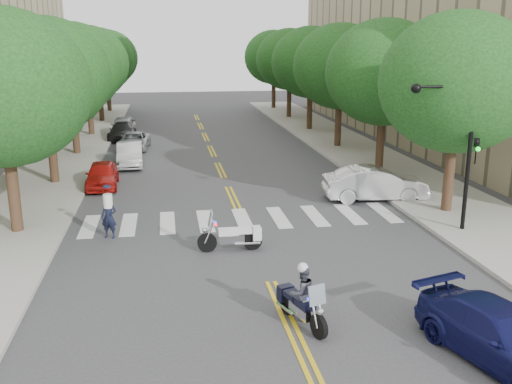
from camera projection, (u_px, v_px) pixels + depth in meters
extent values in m
plane|color=#38383A|center=(271.00, 282.00, 17.56)|extent=(140.00, 140.00, 0.00)
cube|color=#9E9991|center=(66.00, 154.00, 37.11)|extent=(5.00, 60.00, 0.15)
cube|color=#9E9991|center=(347.00, 146.00, 39.99)|extent=(5.00, 60.00, 0.15)
cylinder|color=#382316|center=(14.00, 192.00, 21.53)|extent=(0.44, 0.44, 3.32)
ellipsoid|color=#113E15|center=(2.00, 88.00, 20.54)|extent=(6.40, 6.40, 5.76)
cylinder|color=#382316|center=(53.00, 153.00, 29.17)|extent=(0.44, 0.44, 3.32)
ellipsoid|color=#113E15|center=(45.00, 75.00, 28.17)|extent=(6.40, 6.40, 5.76)
cylinder|color=#382316|center=(75.00, 130.00, 36.81)|extent=(0.44, 0.44, 3.32)
ellipsoid|color=#113E15|center=(70.00, 68.00, 35.81)|extent=(6.40, 6.40, 5.76)
cylinder|color=#382316|center=(90.00, 115.00, 44.45)|extent=(0.44, 0.44, 3.32)
ellipsoid|color=#113E15|center=(87.00, 63.00, 43.45)|extent=(6.40, 6.40, 5.76)
cylinder|color=#382316|center=(101.00, 104.00, 52.09)|extent=(0.44, 0.44, 3.32)
ellipsoid|color=#113E15|center=(98.00, 60.00, 51.09)|extent=(6.40, 6.40, 5.76)
cylinder|color=#382316|center=(109.00, 96.00, 59.73)|extent=(0.44, 0.44, 3.32)
ellipsoid|color=#113E15|center=(106.00, 58.00, 58.73)|extent=(6.40, 6.40, 5.76)
cylinder|color=#382316|center=(449.00, 176.00, 24.20)|extent=(0.44, 0.44, 3.32)
ellipsoid|color=#113E15|center=(457.00, 82.00, 23.21)|extent=(6.40, 6.40, 5.76)
cylinder|color=#382316|center=(380.00, 143.00, 31.84)|extent=(0.44, 0.44, 3.32)
ellipsoid|color=#113E15|center=(384.00, 72.00, 30.85)|extent=(6.40, 6.40, 5.76)
cylinder|color=#382316|center=(338.00, 124.00, 39.48)|extent=(0.44, 0.44, 3.32)
ellipsoid|color=#113E15|center=(340.00, 66.00, 38.48)|extent=(6.40, 6.40, 5.76)
cylinder|color=#382316|center=(310.00, 111.00, 47.12)|extent=(0.44, 0.44, 3.32)
ellipsoid|color=#113E15|center=(311.00, 62.00, 46.12)|extent=(6.40, 6.40, 5.76)
cylinder|color=#382316|center=(289.00, 101.00, 54.76)|extent=(0.44, 0.44, 3.32)
ellipsoid|color=#113E15|center=(290.00, 59.00, 53.76)|extent=(6.40, 6.40, 5.76)
cylinder|color=#382316|center=(274.00, 94.00, 62.40)|extent=(0.44, 0.44, 3.32)
ellipsoid|color=#113E15|center=(274.00, 57.00, 61.40)|extent=(6.40, 6.40, 5.76)
cylinder|color=black|center=(469.00, 156.00, 21.38)|extent=(0.16, 0.16, 6.00)
cylinder|color=black|center=(445.00, 87.00, 20.54)|extent=(2.40, 0.10, 0.10)
sphere|color=black|center=(416.00, 88.00, 20.38)|extent=(0.36, 0.36, 0.36)
imported|color=black|center=(476.00, 151.00, 21.37)|extent=(0.16, 0.20, 1.00)
sphere|color=#0CCC26|center=(478.00, 149.00, 21.20)|extent=(0.18, 0.18, 0.18)
cylinder|color=black|center=(319.00, 327.00, 14.14)|extent=(0.33, 0.65, 0.64)
cylinder|color=black|center=(288.00, 303.00, 15.42)|extent=(0.36, 0.66, 0.64)
cube|color=silver|center=(302.00, 310.00, 14.80)|extent=(0.55, 0.89, 0.30)
cube|color=black|center=(304.00, 303.00, 14.66)|extent=(0.53, 0.73, 0.21)
cube|color=black|center=(294.00, 295.00, 15.09)|extent=(0.52, 0.61, 0.15)
cube|color=black|center=(285.00, 293.00, 15.48)|extent=(0.48, 0.40, 0.42)
cube|color=#8C99A5|center=(317.00, 295.00, 14.04)|extent=(0.49, 0.29, 0.51)
cube|color=red|center=(317.00, 298.00, 14.27)|extent=(0.12, 0.12, 0.07)
cube|color=#0C26E5|center=(310.00, 300.00, 14.17)|extent=(0.12, 0.12, 0.07)
imported|color=#474C56|center=(302.00, 293.00, 14.67)|extent=(0.86, 0.76, 1.47)
sphere|color=silver|center=(303.00, 268.00, 14.50)|extent=(0.28, 0.28, 0.28)
cylinder|color=black|center=(207.00, 243.00, 19.99)|extent=(0.68, 0.14, 0.68)
cylinder|color=black|center=(252.00, 240.00, 20.24)|extent=(0.68, 0.18, 0.68)
cube|color=silver|center=(231.00, 238.00, 20.09)|extent=(0.91, 0.32, 0.32)
cube|color=silver|center=(228.00, 232.00, 20.01)|extent=(0.71, 0.36, 0.22)
cube|color=silver|center=(244.00, 230.00, 20.09)|extent=(0.55, 0.40, 0.16)
cube|color=silver|center=(257.00, 233.00, 20.19)|extent=(0.30, 0.44, 0.45)
cube|color=#8C99A5|center=(210.00, 219.00, 19.79)|extent=(0.16, 0.50, 0.55)
cube|color=red|center=(216.00, 225.00, 19.75)|extent=(0.10, 0.10, 0.08)
cube|color=#0C26E5|center=(215.00, 223.00, 19.98)|extent=(0.10, 0.10, 0.08)
imported|color=black|center=(109.00, 217.00, 21.32)|extent=(0.69, 0.55, 1.63)
imported|color=silver|center=(375.00, 184.00, 26.46)|extent=(4.91, 2.08, 1.57)
imported|color=#111449|center=(502.00, 336.00, 13.03)|extent=(3.06, 4.87, 1.32)
imported|color=#B61713|center=(102.00, 175.00, 28.85)|extent=(1.66, 3.87, 1.30)
imported|color=silver|center=(130.00, 155.00, 33.79)|extent=(1.65, 4.21, 1.36)
imported|color=#979B9E|center=(134.00, 141.00, 39.06)|extent=(2.25, 4.32, 1.16)
imported|color=black|center=(122.00, 131.00, 43.13)|extent=(2.10, 4.43, 1.25)
imported|color=gray|center=(123.00, 126.00, 44.60)|extent=(1.88, 4.49, 1.52)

